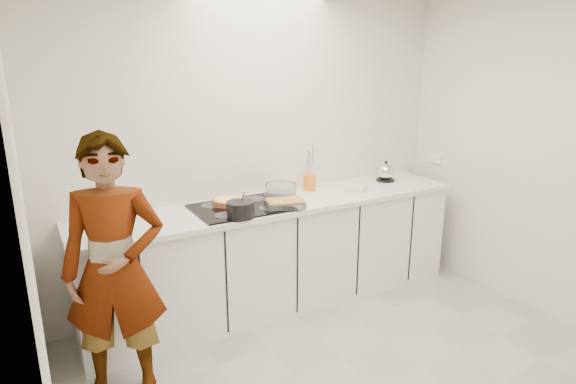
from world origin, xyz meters
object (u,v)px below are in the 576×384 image
saucepan (240,209)px  cook (115,270)px  baking_dish (284,203)px  hob (241,207)px  mixing_bowl (281,192)px  tart_dish (229,201)px  utensil_crock (310,183)px  kettle (386,172)px

saucepan → cook: (-0.94, -0.27, -0.16)m
saucepan → baking_dish: (0.39, 0.04, -0.02)m
hob → mixing_bowl: mixing_bowl is taller
tart_dish → baking_dish: 0.44m
hob → baking_dish: bearing=-31.4°
hob → utensil_crock: size_ratio=5.22×
utensil_crock → cook: cook is taller
tart_dish → baking_dish: (0.34, -0.29, 0.01)m
mixing_bowl → hob: bearing=-167.5°
utensil_crock → cook: size_ratio=0.08×
kettle → cook: (-2.58, -0.60, -0.17)m
hob → kettle: 1.55m
baking_dish → saucepan: bearing=-173.5°
baking_dish → cook: size_ratio=0.20×
kettle → cook: 2.66m
saucepan → mixing_bowl: (0.50, 0.31, -0.01)m
tart_dish → cook: bearing=-148.8°
hob → tart_dish: tart_dish is taller
cook → saucepan: bearing=34.9°
tart_dish → saucepan: saucepan is taller
cook → hob: bearing=44.1°
tart_dish → utensil_crock: size_ratio=1.99×
tart_dish → saucepan: (-0.05, -0.33, 0.03)m
hob → saucepan: 0.25m
baking_dish → kettle: (1.26, 0.29, 0.04)m
tart_dish → cook: size_ratio=0.17×
mixing_bowl → kettle: (1.14, 0.03, 0.03)m
hob → saucepan: saucepan is taller
saucepan → mixing_bowl: 0.59m
mixing_bowl → cook: bearing=-158.2°
utensil_crock → saucepan: bearing=-154.4°
saucepan → kettle: size_ratio=0.89×
saucepan → hob: bearing=65.2°
mixing_bowl → tart_dish: bearing=177.3°
saucepan → baking_dish: 0.39m
mixing_bowl → utensil_crock: (0.34, 0.10, 0.01)m
kettle → hob: bearing=-175.8°
kettle → cook: cook is taller
hob → baking_dish: baking_dish is taller
kettle → utensil_crock: kettle is taller
hob → tart_dish: size_ratio=2.63×
baking_dish → tart_dish: bearing=139.9°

